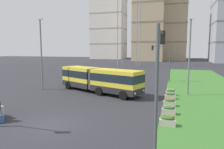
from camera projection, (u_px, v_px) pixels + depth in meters
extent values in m
plane|color=#2D2D33|center=(51.00, 124.00, 14.52)|extent=(260.00, 260.00, 0.00)
cube|color=#3D752D|center=(215.00, 102.00, 20.38)|extent=(10.00, 70.00, 0.08)
cube|color=yellow|center=(117.00, 81.00, 23.41)|extent=(6.50, 4.44, 2.55)
cube|color=#262628|center=(117.00, 89.00, 23.52)|extent=(6.52, 4.46, 0.70)
cube|color=#19232D|center=(117.00, 77.00, 23.36)|extent=(6.55, 4.49, 0.90)
cube|color=yellow|center=(81.00, 76.00, 27.32)|extent=(5.77, 4.50, 2.55)
cube|color=#262628|center=(82.00, 83.00, 27.43)|extent=(5.80, 4.53, 0.70)
cube|color=#19232D|center=(81.00, 73.00, 27.27)|extent=(5.82, 4.56, 0.90)
cylinder|color=#383838|center=(97.00, 79.00, 25.23)|extent=(2.40, 2.40, 2.45)
cylinder|color=black|center=(135.00, 92.00, 23.45)|extent=(1.03, 0.61, 1.00)
cylinder|color=black|center=(123.00, 95.00, 21.49)|extent=(1.03, 0.61, 1.00)
cylinder|color=black|center=(112.00, 88.00, 25.51)|extent=(1.03, 0.61, 1.00)
cylinder|color=black|center=(99.00, 91.00, 23.54)|extent=(1.03, 0.61, 1.00)
cylinder|color=black|center=(83.00, 83.00, 29.25)|extent=(1.02, 0.69, 1.00)
cylinder|color=black|center=(68.00, 85.00, 27.43)|extent=(1.02, 0.69, 1.00)
sphere|color=#F9EFC6|center=(143.00, 91.00, 22.40)|extent=(0.24, 0.24, 0.24)
sphere|color=#F9EFC6|center=(135.00, 94.00, 20.99)|extent=(0.24, 0.24, 0.24)
cube|color=black|center=(83.00, 79.00, 33.42)|extent=(4.55, 2.22, 0.80)
cube|color=black|center=(82.00, 74.00, 33.37)|extent=(2.53, 1.90, 0.60)
cylinder|color=black|center=(94.00, 80.00, 34.03)|extent=(0.66, 0.28, 0.64)
cylinder|color=black|center=(90.00, 81.00, 32.28)|extent=(0.66, 0.28, 0.64)
cylinder|color=black|center=(77.00, 79.00, 34.63)|extent=(0.66, 0.28, 0.64)
cylinder|color=black|center=(73.00, 81.00, 32.88)|extent=(0.66, 0.28, 0.64)
cube|color=#335693|center=(2.00, 119.00, 14.70)|extent=(0.43, 0.42, 0.56)
cylinder|color=black|center=(1.00, 112.00, 14.65)|extent=(0.03, 0.03, 0.40)
cube|color=#B7AD9E|center=(167.00, 122.00, 14.05)|extent=(1.10, 0.56, 0.44)
ellipsoid|color=#2D6B28|center=(168.00, 118.00, 14.01)|extent=(0.99, 0.50, 0.28)
sphere|color=red|center=(163.00, 116.00, 14.08)|extent=(0.20, 0.20, 0.20)
sphere|color=red|center=(168.00, 116.00, 14.08)|extent=(0.20, 0.20, 0.20)
sphere|color=red|center=(172.00, 117.00, 13.86)|extent=(0.20, 0.20, 0.20)
cube|color=#B7AD9E|center=(169.00, 111.00, 16.55)|extent=(1.10, 0.56, 0.44)
ellipsoid|color=#2D6B28|center=(169.00, 108.00, 16.51)|extent=(0.99, 0.50, 0.28)
sphere|color=#D14C99|center=(165.00, 106.00, 16.58)|extent=(0.20, 0.20, 0.20)
sphere|color=#D14C99|center=(169.00, 106.00, 16.58)|extent=(0.20, 0.20, 0.20)
sphere|color=#D14C99|center=(172.00, 107.00, 16.36)|extent=(0.20, 0.20, 0.20)
cube|color=#B7AD9E|center=(169.00, 104.00, 18.96)|extent=(1.10, 0.56, 0.44)
ellipsoid|color=#2D6B28|center=(170.00, 100.00, 18.93)|extent=(0.99, 0.50, 0.28)
sphere|color=red|center=(166.00, 99.00, 19.00)|extent=(0.20, 0.20, 0.20)
sphere|color=red|center=(170.00, 99.00, 18.99)|extent=(0.20, 0.20, 0.20)
sphere|color=red|center=(173.00, 100.00, 18.78)|extent=(0.20, 0.20, 0.20)
cube|color=#B7AD9E|center=(170.00, 97.00, 21.69)|extent=(1.10, 0.56, 0.44)
ellipsoid|color=#2D6B28|center=(170.00, 94.00, 21.65)|extent=(0.99, 0.50, 0.28)
sphere|color=#D14C99|center=(168.00, 93.00, 21.72)|extent=(0.20, 0.20, 0.20)
sphere|color=#D14C99|center=(170.00, 93.00, 21.71)|extent=(0.20, 0.20, 0.20)
sphere|color=#D14C99|center=(173.00, 93.00, 21.50)|extent=(0.20, 0.20, 0.20)
cube|color=#B7AD9E|center=(170.00, 93.00, 23.53)|extent=(1.10, 0.56, 0.44)
ellipsoid|color=#2D6B28|center=(171.00, 90.00, 23.49)|extent=(0.99, 0.50, 0.28)
sphere|color=yellow|center=(168.00, 89.00, 23.56)|extent=(0.20, 0.20, 0.20)
sphere|color=yellow|center=(171.00, 89.00, 23.55)|extent=(0.20, 0.20, 0.20)
sphere|color=yellow|center=(173.00, 90.00, 23.34)|extent=(0.20, 0.20, 0.20)
cylinder|color=#474C51|center=(170.00, 64.00, 32.82)|extent=(0.16, 0.16, 6.02)
cylinder|color=#474C51|center=(160.00, 47.00, 32.93)|extent=(3.11, 0.10, 0.10)
cube|color=black|center=(153.00, 48.00, 33.33)|extent=(0.28, 0.28, 0.80)
sphere|color=red|center=(153.00, 46.00, 33.30)|extent=(0.16, 0.16, 0.16)
sphere|color=yellow|center=(153.00, 48.00, 33.33)|extent=(0.16, 0.16, 0.16)
sphere|color=green|center=(153.00, 50.00, 33.36)|extent=(0.16, 0.16, 0.16)
cylinder|color=#474C51|center=(156.00, 97.00, 9.08)|extent=(0.16, 0.16, 6.41)
cylinder|color=#474C51|center=(161.00, 32.00, 10.50)|extent=(0.10, 3.77, 0.10)
cube|color=black|center=(163.00, 38.00, 12.03)|extent=(0.28, 0.28, 0.80)
sphere|color=red|center=(163.00, 33.00, 12.00)|extent=(0.16, 0.16, 0.16)
sphere|color=yellow|center=(163.00, 38.00, 12.03)|extent=(0.16, 0.16, 0.16)
sphere|color=green|center=(163.00, 42.00, 12.06)|extent=(0.16, 0.16, 0.16)
cylinder|color=slate|center=(41.00, 55.00, 26.66)|extent=(0.18, 0.18, 9.17)
cube|color=white|center=(40.00, 19.00, 26.09)|extent=(0.70, 0.28, 0.20)
cylinder|color=slate|center=(189.00, 58.00, 22.98)|extent=(0.18, 0.18, 8.69)
cube|color=white|center=(191.00, 18.00, 22.45)|extent=(0.70, 0.28, 0.20)
cube|color=silver|center=(109.00, 15.00, 120.33)|extent=(18.90, 15.07, 51.47)
cube|color=#A4A099|center=(109.00, 44.00, 122.36)|extent=(19.10, 15.27, 0.70)
cube|color=#A4A099|center=(109.00, 29.00, 121.32)|extent=(19.10, 15.27, 0.70)
cube|color=#A4A099|center=(109.00, 15.00, 120.29)|extent=(19.10, 15.27, 0.70)
cube|color=#A4A099|center=(109.00, 0.00, 119.26)|extent=(19.10, 15.27, 0.70)
cube|color=tan|center=(150.00, 16.00, 100.43)|extent=(14.34, 19.06, 44.27)
cube|color=#85765B|center=(149.00, 42.00, 101.99)|extent=(14.54, 19.26, 0.70)
cube|color=#85765B|center=(150.00, 24.00, 100.92)|extent=(14.54, 19.26, 0.70)
cube|color=#85765B|center=(150.00, 6.00, 99.86)|extent=(14.54, 19.26, 0.70)
cube|color=tan|center=(172.00, 8.00, 101.80)|extent=(14.41, 14.16, 52.87)
cube|color=#85765B|center=(171.00, 42.00, 103.88)|extent=(14.61, 14.36, 0.70)
cube|color=#85765B|center=(172.00, 25.00, 102.82)|extent=(14.61, 14.36, 0.70)
cube|color=#85765B|center=(172.00, 7.00, 101.76)|extent=(14.61, 14.36, 0.70)
cylinder|color=gray|center=(140.00, 14.00, 66.22)|extent=(0.24, 0.24, 33.89)
cylinder|color=gray|center=(123.00, 15.00, 67.98)|extent=(0.24, 0.24, 33.89)
cylinder|color=gray|center=(137.00, 11.00, 60.53)|extent=(0.24, 0.24, 33.89)
cylinder|color=gray|center=(118.00, 12.00, 62.28)|extent=(0.24, 0.24, 33.89)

